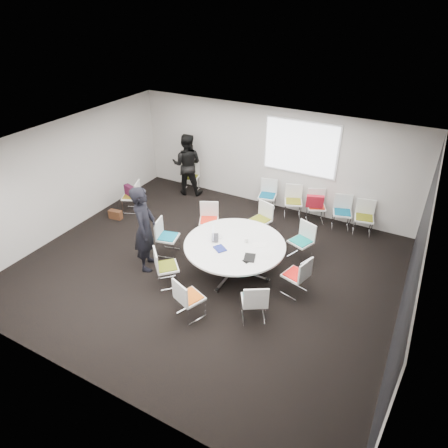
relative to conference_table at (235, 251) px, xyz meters
The scene contains 31 objects.
room_shell 1.01m from the conference_table, 159.13° to the right, with size 8.08×7.08×2.88m.
conference_table is the anchor object (origin of this frame).
projection_screen 3.54m from the conference_table, 86.11° to the left, with size 1.90×0.03×1.35m, color white.
chair_ring_a 1.44m from the conference_table, ahead, with size 0.55×0.56×0.88m.
chair_ring_b 1.64m from the conference_table, 46.73° to the left, with size 0.59×0.58×0.88m.
chair_ring_c 1.64m from the conference_table, 93.65° to the left, with size 0.57×0.57×0.88m.
chair_ring_d 1.59m from the conference_table, 140.96° to the left, with size 0.61×0.61×0.88m.
chair_ring_e 1.71m from the conference_table, behind, with size 0.55×0.55×0.88m.
chair_ring_f 1.52m from the conference_table, 134.55° to the right, with size 0.64×0.64×0.88m.
chair_ring_g 1.67m from the conference_table, 94.03° to the right, with size 0.59×0.59×0.88m.
chair_ring_h 1.53m from the conference_table, 48.98° to the right, with size 0.63×0.62×0.88m.
chair_back_a 2.98m from the conference_table, 99.18° to the left, with size 0.54×0.53×0.88m.
chair_back_b 2.96m from the conference_table, 84.48° to the left, with size 0.59×0.59×0.88m.
chair_back_c 3.12m from the conference_table, 73.15° to the left, with size 0.61×0.60×0.88m.
chair_back_d 3.38m from the conference_table, 61.76° to the left, with size 0.57×0.56×0.88m.
chair_back_e 3.66m from the conference_table, 53.98° to the left, with size 0.54×0.53×0.88m.
chair_spare_left 3.94m from the conference_table, 163.49° to the left, with size 0.60×0.60×0.88m.
chair_person_back 4.25m from the conference_table, 135.38° to the left, with size 0.56×0.55×0.88m.
person_main 1.99m from the conference_table, 157.50° to the right, with size 0.72×0.47×1.97m, color black.
person_back 4.15m from the conference_table, 136.97° to the left, with size 0.90×0.70×1.85m, color black.
laptop 0.48m from the conference_table, behind, with size 0.35×0.22×0.03m, color #333338.
laptop_lid 0.60m from the conference_table, behind, with size 0.30×0.02×0.22m, color silver.
notebook_black 0.63m from the conference_table, 32.74° to the right, with size 0.22×0.30×0.02m, color black.
tablet_folio 0.43m from the conference_table, 119.11° to the right, with size 0.26×0.20×0.03m, color navy.
papers_right 0.57m from the conference_table, 23.14° to the left, with size 0.30×0.21×0.00m, color white.
papers_front 0.80m from the conference_table, ahead, with size 0.30×0.21×0.00m, color silver.
cup 0.36m from the conference_table, 43.11° to the left, with size 0.08×0.08×0.09m, color white.
phone 0.70m from the conference_table, 44.70° to the right, with size 0.14×0.07×0.01m, color black.
maroon_bag 3.95m from the conference_table, 163.64° to the left, with size 0.40×0.14×0.28m, color #42112B.
brown_bag 3.97m from the conference_table, behind, with size 0.36×0.16×0.24m, color #472816.
red_jacket 2.91m from the conference_table, 71.75° to the left, with size 0.44×0.10×0.35m, color #AF1526.
Camera 1 is at (3.73, -6.15, 5.47)m, focal length 32.00 mm.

